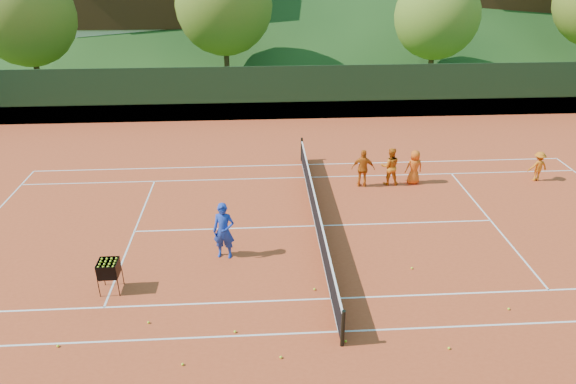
{
  "coord_description": "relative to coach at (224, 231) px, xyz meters",
  "views": [
    {
      "loc": [
        -1.96,
        -15.75,
        9.3
      ],
      "look_at": [
        -1.0,
        0.0,
        1.41
      ],
      "focal_mm": 32.0,
      "sensor_mm": 36.0,
      "label": 1
    }
  ],
  "objects": [
    {
      "name": "tennis_ball_6",
      "position": [
        -3.73,
        -1.11,
        -0.91
      ],
      "size": [
        0.07,
        0.07,
        0.07
      ],
      "primitive_type": "sphere",
      "color": "#CBF729",
      "rests_on": "clay_court"
    },
    {
      "name": "court_lines",
      "position": [
        3.14,
        1.74,
        -0.95
      ],
      "size": [
        23.83,
        11.03,
        0.0
      ],
      "color": "silver",
      "rests_on": "clay_court"
    },
    {
      "name": "student_c",
      "position": [
        7.56,
        5.03,
        -0.22
      ],
      "size": [
        0.76,
        0.54,
        1.45
      ],
      "primitive_type": "imported",
      "rotation": [
        0.0,
        0.0,
        3.26
      ],
      "color": "#E45914",
      "rests_on": "clay_court"
    },
    {
      "name": "coach",
      "position": [
        0.0,
        0.0,
        0.0
      ],
      "size": [
        0.76,
        0.57,
        1.9
      ],
      "primitive_type": "imported",
      "rotation": [
        0.0,
        0.0,
        -0.18
      ],
      "color": "#1A37AC",
      "rests_on": "clay_court"
    },
    {
      "name": "tennis_ball_15",
      "position": [
        5.83,
        -1.08,
        -0.91
      ],
      "size": [
        0.07,
        0.07,
        0.07
      ],
      "primitive_type": "sphere",
      "color": "#CBF729",
      "rests_on": "clay_court"
    },
    {
      "name": "tennis_net",
      "position": [
        3.14,
        1.74,
        -0.45
      ],
      "size": [
        0.1,
        12.07,
        1.1
      ],
      "color": "black",
      "rests_on": "clay_court"
    },
    {
      "name": "tree_c",
      "position": [
        13.14,
        20.74,
        3.58
      ],
      "size": [
        5.6,
        5.6,
        7.35
      ],
      "color": "#432D1A",
      "rests_on": "ground"
    },
    {
      "name": "tennis_ball_4",
      "position": [
        7.96,
        -3.16,
        -0.91
      ],
      "size": [
        0.07,
        0.07,
        0.07
      ],
      "primitive_type": "sphere",
      "color": "#CBF729",
      "rests_on": "clay_court"
    },
    {
      "name": "tennis_ball_1",
      "position": [
        -4.02,
        -3.86,
        -0.91
      ],
      "size": [
        0.07,
        0.07,
        0.07
      ],
      "primitive_type": "sphere",
      "color": "#CBF729",
      "rests_on": "clay_court"
    },
    {
      "name": "tennis_ball_10",
      "position": [
        1.57,
        -4.59,
        -0.91
      ],
      "size": [
        0.07,
        0.07,
        0.07
      ],
      "primitive_type": "sphere",
      "color": "#CBF729",
      "rests_on": "clay_court"
    },
    {
      "name": "clay_court",
      "position": [
        3.14,
        1.74,
        -0.96
      ],
      "size": [
        40.0,
        24.0,
        0.02
      ],
      "primitive_type": "cube",
      "color": "#B53F1D",
      "rests_on": "ground"
    },
    {
      "name": "tennis_ball_18",
      "position": [
        2.69,
        -1.95,
        -0.91
      ],
      "size": [
        0.07,
        0.07,
        0.07
      ],
      "primitive_type": "sphere",
      "color": "#CBF729",
      "rests_on": "clay_court"
    },
    {
      "name": "perimeter_fence",
      "position": [
        3.14,
        1.74,
        0.3
      ],
      "size": [
        40.4,
        24.24,
        3.0
      ],
      "color": "black",
      "rests_on": "clay_court"
    },
    {
      "name": "tennis_ball_2",
      "position": [
        3.25,
        -4.14,
        -0.91
      ],
      "size": [
        0.07,
        0.07,
        0.07
      ],
      "primitive_type": "sphere",
      "color": "#CBF729",
      "rests_on": "clay_court"
    },
    {
      "name": "tennis_ball_13",
      "position": [
        0.42,
        -3.61,
        -0.91
      ],
      "size": [
        0.07,
        0.07,
        0.07
      ],
      "primitive_type": "sphere",
      "color": "#CBF729",
      "rests_on": "clay_court"
    },
    {
      "name": "student_a",
      "position": [
        6.55,
        5.02,
        -0.15
      ],
      "size": [
        0.82,
        0.66,
        1.6
      ],
      "primitive_type": "imported",
      "rotation": [
        0.0,
        0.0,
        3.07
      ],
      "color": "orange",
      "rests_on": "clay_court"
    },
    {
      "name": "ball_hopper",
      "position": [
        -3.21,
        -1.59,
        -0.2
      ],
      "size": [
        0.57,
        0.57,
        1.0
      ],
      "color": "black",
      "rests_on": "clay_court"
    },
    {
      "name": "student_d",
      "position": [
        12.84,
        4.99,
        -0.31
      ],
      "size": [
        0.88,
        0.56,
        1.29
      ],
      "primitive_type": "imported",
      "rotation": [
        0.0,
        0.0,
        3.25
      ],
      "color": "orange",
      "rests_on": "clay_court"
    },
    {
      "name": "tennis_ball_16",
      "position": [
        -0.81,
        -4.68,
        -0.91
      ],
      "size": [
        0.07,
        0.07,
        0.07
      ],
      "primitive_type": "sphere",
      "color": "#CBF729",
      "rests_on": "clay_court"
    },
    {
      "name": "tennis_ball_11",
      "position": [
        3.17,
        -1.26,
        -0.91
      ],
      "size": [
        0.07,
        0.07,
        0.07
      ],
      "primitive_type": "sphere",
      "color": "#CBF729",
      "rests_on": "clay_court"
    },
    {
      "name": "tennis_ball_8",
      "position": [
        5.8,
        -4.54,
        -0.91
      ],
      "size": [
        0.07,
        0.07,
        0.07
      ],
      "primitive_type": "sphere",
      "color": "#CBF729",
      "rests_on": "clay_court"
    },
    {
      "name": "student_b",
      "position": [
        5.4,
        4.87,
        -0.15
      ],
      "size": [
        0.99,
        0.55,
        1.6
      ],
      "primitive_type": "imported",
      "rotation": [
        0.0,
        0.0,
        2.96
      ],
      "color": "#D15F12",
      "rests_on": "clay_court"
    },
    {
      "name": "tree_a",
      "position": [
        -12.86,
        19.74,
        3.9
      ],
      "size": [
        6.0,
        6.0,
        7.88
      ],
      "color": "#3E2818",
      "rests_on": "ground"
    },
    {
      "name": "tennis_ball_20",
      "position": [
        -1.9,
        -3.11,
        -0.91
      ],
      "size": [
        0.07,
        0.07,
        0.07
      ],
      "primitive_type": "sphere",
      "color": "#CBF729",
      "rests_on": "clay_court"
    },
    {
      "name": "ground",
      "position": [
        3.14,
        1.74,
        -0.97
      ],
      "size": [
        400.0,
        400.0,
        0.0
      ],
      "primitive_type": "plane",
      "color": "#2B4E18",
      "rests_on": "ground"
    },
    {
      "name": "tree_b",
      "position": [
        -0.86,
        21.74,
        4.23
      ],
      "size": [
        6.4,
        6.4,
        8.4
      ],
      "color": "#3D2918",
      "rests_on": "ground"
    }
  ]
}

